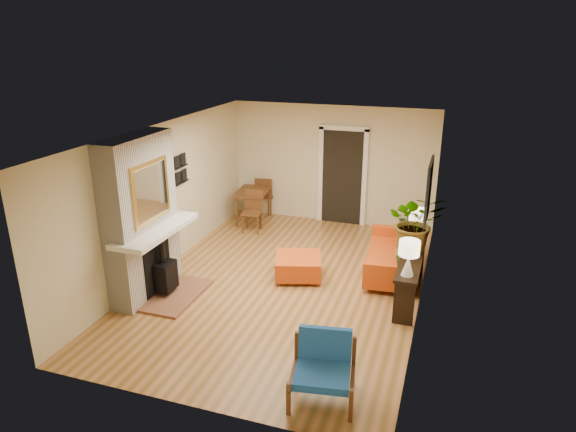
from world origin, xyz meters
name	(u,v)px	position (x,y,z in m)	size (l,w,h in m)	color
room_shell	(353,177)	(0.60, 2.63, 1.24)	(6.50, 6.50, 6.50)	#BF7C49
fireplace	(143,221)	(-2.00, -1.00, 1.24)	(1.09, 1.68, 2.60)	white
sofa	(395,256)	(1.72, 1.01, 0.33)	(0.97, 1.94, 0.74)	silver
ottoman	(298,265)	(0.16, 0.28, 0.23)	(0.97, 0.97, 0.39)	silver
blue_chair	(323,363)	(1.35, -2.55, 0.42)	(0.84, 0.83, 0.77)	brown
dining_table	(256,197)	(-1.58, 2.66, 0.58)	(0.83, 1.67, 0.88)	brown
console_table	(411,265)	(2.07, 0.15, 0.58)	(0.34, 1.85, 0.72)	black
lamp_near	(409,254)	(2.07, -0.54, 1.06)	(0.30, 0.30, 0.54)	white
lamp_far	(418,221)	(2.07, 0.89, 1.06)	(0.30, 0.30, 0.54)	white
houseplant	(415,222)	(2.06, 0.43, 1.21)	(0.87, 0.75, 0.96)	#1E5919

